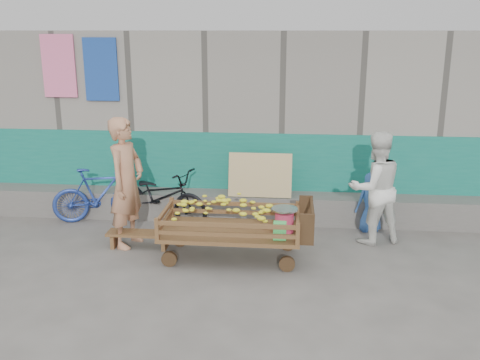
# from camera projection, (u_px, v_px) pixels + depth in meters

# --- Properties ---
(ground) EXTENTS (80.00, 80.00, 0.00)m
(ground) POSITION_uv_depth(u_px,v_px,m) (224.00, 284.00, 6.56)
(ground) COLOR #5B5752
(ground) RESTS_ON ground
(building_wall) EXTENTS (12.00, 3.50, 3.00)m
(building_wall) POSITION_uv_depth(u_px,v_px,m) (251.00, 115.00, 10.04)
(building_wall) COLOR gray
(building_wall) RESTS_ON ground
(banana_cart) EXTENTS (2.03, 0.93, 0.87)m
(banana_cart) POSITION_uv_depth(u_px,v_px,m) (228.00, 218.00, 7.16)
(banana_cart) COLOR brown
(banana_cart) RESTS_ON ground
(bench) EXTENTS (0.92, 0.28, 0.23)m
(bench) POSITION_uv_depth(u_px,v_px,m) (140.00, 236.00, 7.64)
(bench) COLOR brown
(bench) RESTS_ON ground
(vendor_man) EXTENTS (0.60, 0.77, 1.87)m
(vendor_man) POSITION_uv_depth(u_px,v_px,m) (127.00, 183.00, 7.54)
(vendor_man) COLOR tan
(vendor_man) RESTS_ON ground
(woman) EXTENTS (0.96, 0.85, 1.65)m
(woman) POSITION_uv_depth(u_px,v_px,m) (375.00, 188.00, 7.68)
(woman) COLOR white
(woman) RESTS_ON ground
(child) EXTENTS (0.52, 0.41, 0.93)m
(child) POSITION_uv_depth(u_px,v_px,m) (371.00, 202.00, 8.19)
(child) COLOR #3566BD
(child) RESTS_ON ground
(bicycle_dark) EXTENTS (1.84, 1.20, 0.91)m
(bicycle_dark) POSITION_uv_depth(u_px,v_px,m) (160.00, 196.00, 8.52)
(bicycle_dark) COLOR black
(bicycle_dark) RESTS_ON ground
(bicycle_blue) EXTENTS (1.55, 0.82, 0.89)m
(bicycle_blue) POSITION_uv_depth(u_px,v_px,m) (99.00, 195.00, 8.62)
(bicycle_blue) COLOR #27419E
(bicycle_blue) RESTS_ON ground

